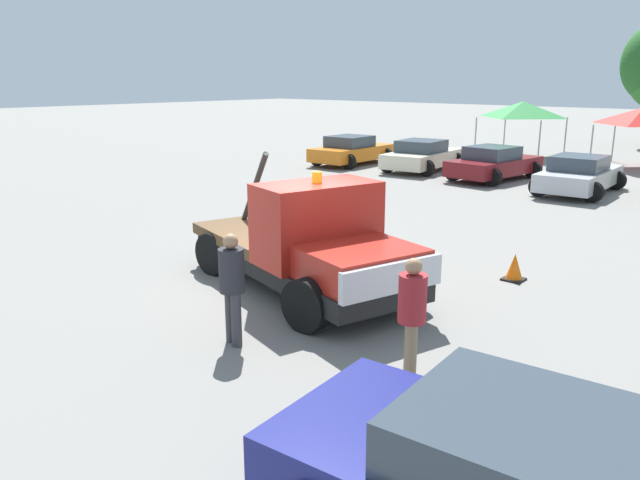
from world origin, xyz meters
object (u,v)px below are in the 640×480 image
Objects in this scene: traffic_cone at (514,268)px; person_at_hood at (232,281)px; tow_truck at (310,246)px; canopy_tent_green at (523,109)px; parked_car_maroon at (494,163)px; parked_car_cream at (423,156)px; parked_car_silver at (579,175)px; parked_car_orange at (352,150)px; person_near_truck at (412,310)px.

person_at_hood is at bearing -108.14° from traffic_cone.
tow_truck is 1.73× the size of canopy_tent_green.
parked_car_maroon is 8.02m from canopy_tent_green.
canopy_tent_green reaches higher than parked_car_cream.
canopy_tent_green is (-5.82, 22.35, 1.49)m from tow_truck.
person_at_hood is 0.37× the size of parked_car_cream.
parked_car_silver is (7.13, -1.16, -0.00)m from parked_car_cream.
parked_car_orange is (-10.68, 14.73, -0.27)m from tow_truck.
tow_truck is 1.24× the size of parked_car_cream.
person_at_hood is 19.30m from parked_car_cream.
person_near_truck is 0.50× the size of canopy_tent_green.
parked_car_maroon is (3.50, -0.33, -0.00)m from parked_car_cream.
person_at_hood is at bearing -59.11° from tow_truck.
person_at_hood is at bearing -162.47° from parked_car_cream.
parked_car_cream and parked_car_silver have the same top height.
parked_car_cream and parked_car_maroon have the same top height.
canopy_tent_green is at bearing 113.75° from traffic_cone.
parked_car_silver is at bearing -161.50° from person_at_hood.
canopy_tent_green is at bearing 120.17° from tow_truck.
parked_car_maroon is at bearing 117.99° from traffic_cone.
parked_car_silver is 8.23× the size of traffic_cone.
person_near_truck is 21.58m from parked_car_orange.
person_at_hood reaches higher than parked_car_silver.
parked_car_cream is (-7.76, 17.66, -0.35)m from person_at_hood.
parked_car_orange is 3.62m from parked_car_cream.
tow_truck is 3.36× the size of person_at_hood.
traffic_cone is at bearing 178.16° from person_at_hood.
person_near_truck is at bearing -141.98° from parked_car_orange.
parked_car_cream is 7.49m from canopy_tent_green.
tow_truck reaches higher than traffic_cone.
parked_car_orange is at bearing 141.51° from tow_truck.
person_near_truck is at bearing -151.17° from parked_car_maroon.
parked_car_silver is at bearing 103.22° from traffic_cone.
person_near_truck is 0.36× the size of parked_car_cream.
person_near_truck is 19.83m from parked_car_cream.
person_near_truck is 2.78m from person_at_hood.
person_near_truck is 0.38× the size of parked_car_orange.
person_at_hood is at bearing -75.32° from canopy_tent_green.
tow_truck is 23.15m from canopy_tent_green.
parked_car_cream is 7.22m from parked_car_silver.
traffic_cone is at bearing -169.95° from parked_car_silver.
canopy_tent_green is at bearing -16.16° from parked_car_cream.
parked_car_cream is (3.60, 0.46, 0.00)m from parked_car_orange.
tow_truck reaches higher than person_near_truck.
traffic_cone is at bearing -147.16° from parked_car_cream.
parked_car_cream is at bearing -139.98° from person_at_hood.
person_at_hood is 0.51× the size of canopy_tent_green.
parked_car_orange is at bearing -87.00° from person_near_truck.
tow_truck is at bearing -161.18° from parked_car_cream.
traffic_cone is at bearing -145.90° from parked_car_maroon.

